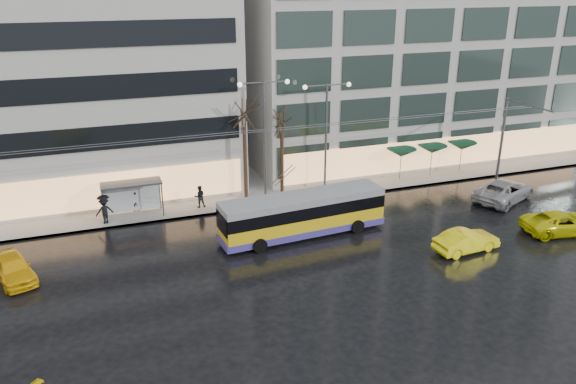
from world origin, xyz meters
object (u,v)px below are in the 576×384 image
street_lamp_near (264,124)px  taxi_a (13,268)px  trolleybus (303,216)px  bus_shelter (126,192)px

street_lamp_near → taxi_a: (-17.29, -7.15, -5.24)m
trolleybus → bus_shelter: size_ratio=2.71×
trolleybus → bus_shelter: trolleybus is taller
bus_shelter → taxi_a: 9.94m
trolleybus → street_lamp_near: size_ratio=1.26×
trolleybus → street_lamp_near: (-0.34, 7.18, 4.58)m
trolleybus → street_lamp_near: 8.52m
bus_shelter → taxi_a: size_ratio=0.96×
bus_shelter → street_lamp_near: size_ratio=0.47×
street_lamp_near → taxi_a: size_ratio=2.06×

